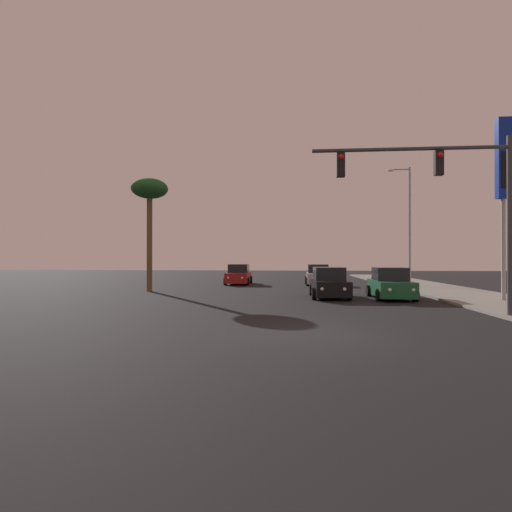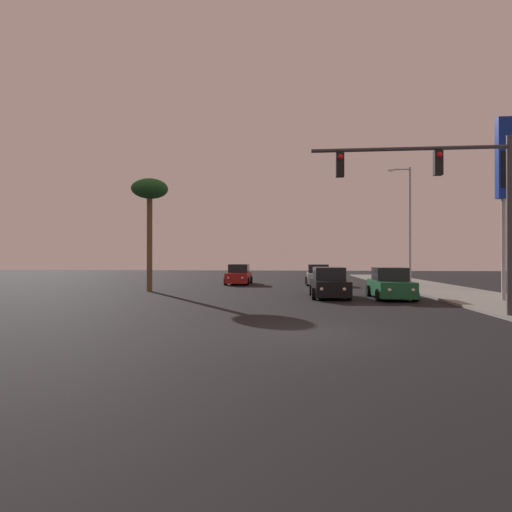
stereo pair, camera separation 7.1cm
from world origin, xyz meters
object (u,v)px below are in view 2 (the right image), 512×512
(traffic_light_mast, at_px, (451,189))
(palm_tree_near, at_px, (150,194))
(car_red, at_px, (239,275))
(car_green, at_px, (390,285))
(street_lamp, at_px, (408,220))
(car_silver, at_px, (318,276))
(car_black, at_px, (329,284))

(traffic_light_mast, relative_size, palm_tree_near, 0.97)
(car_red, distance_m, car_green, 14.89)
(street_lamp, relative_size, palm_tree_near, 1.21)
(car_red, relative_size, car_silver, 1.00)
(car_silver, xyz_separation_m, traffic_light_mast, (3.59, -17.87, 3.96))
(street_lamp, bearing_deg, traffic_light_mast, -100.83)
(car_black, distance_m, palm_tree_near, 13.15)
(car_green, bearing_deg, palm_tree_near, -12.03)
(car_green, relative_size, street_lamp, 0.48)
(street_lamp, height_order, palm_tree_near, street_lamp)
(palm_tree_near, bearing_deg, car_green, -13.77)
(traffic_light_mast, bearing_deg, car_green, 94.07)
(car_green, distance_m, car_black, 3.25)
(traffic_light_mast, bearing_deg, car_silver, 101.38)
(street_lamp, bearing_deg, car_silver, 165.19)
(car_black, height_order, traffic_light_mast, traffic_light_mast)
(traffic_light_mast, bearing_deg, street_lamp, 79.17)
(car_silver, bearing_deg, car_black, 90.90)
(car_red, height_order, car_silver, same)
(car_black, relative_size, car_silver, 1.00)
(car_silver, bearing_deg, palm_tree_near, 34.21)
(car_red, height_order, car_black, same)
(car_green, xyz_separation_m, traffic_light_mast, (0.49, -6.90, 3.96))
(car_black, xyz_separation_m, car_silver, (0.13, 10.61, 0.00))
(car_silver, xyz_separation_m, street_lamp, (6.67, -1.76, 4.36))
(traffic_light_mast, relative_size, street_lamp, 0.80)
(car_red, distance_m, street_lamp, 14.12)
(car_red, bearing_deg, traffic_light_mast, 118.50)
(palm_tree_near, bearing_deg, car_black, -15.82)
(street_lamp, distance_m, palm_tree_near, 19.10)
(traffic_light_mast, xyz_separation_m, palm_tree_near, (-15.13, 10.49, 1.72))
(car_green, bearing_deg, traffic_light_mast, 95.82)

